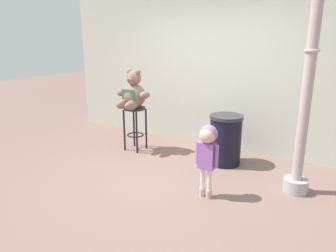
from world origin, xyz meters
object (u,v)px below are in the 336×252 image
bar_stool_with_teddy (135,120)px  child_walking (208,146)px  trash_bin (225,140)px  lamppost (306,97)px  teddy_bear (133,94)px

bar_stool_with_teddy → child_walking: (1.83, -0.92, 0.13)m
trash_bin → lamppost: size_ratio=0.25×
bar_stool_with_teddy → teddy_bear: teddy_bear is taller
bar_stool_with_teddy → lamppost: 2.86m
trash_bin → lamppost: (1.16, -0.41, 0.86)m
teddy_bear → child_walking: size_ratio=0.70×
child_walking → trash_bin: size_ratio=1.18×
teddy_bear → lamppost: 2.78m
child_walking → trash_bin: child_walking is taller
teddy_bear → lamppost: lamppost is taller
teddy_bear → lamppost: (2.77, -0.15, 0.24)m
teddy_bear → child_walking: (1.83, -0.89, -0.34)m
lamppost → bar_stool_with_teddy: bearing=176.2°
bar_stool_with_teddy → lamppost: bearing=-3.8°
trash_bin → child_walking: bearing=-79.2°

